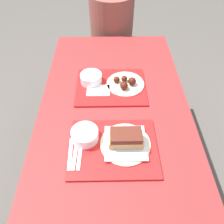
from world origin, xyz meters
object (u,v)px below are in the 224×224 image
wings_plate_far (125,83)px  bowl_coleslaw_near (85,135)px  tray_near (113,148)px  bowl_coleslaw_far (91,78)px  tray_far (111,87)px  person_seated_across (112,22)px  brisket_sandwich_plate (126,141)px

wings_plate_far → bowl_coleslaw_near: bearing=-119.1°
tray_near → bowl_coleslaw_far: 0.49m
bowl_coleslaw_near → bowl_coleslaw_far: (0.01, 0.42, 0.00)m
tray_near → tray_far: size_ratio=1.00×
bowl_coleslaw_near → bowl_coleslaw_far: same height
tray_near → person_seated_across: bearing=89.3°
tray_far → person_seated_across: (0.02, 0.82, 0.01)m
tray_far → person_seated_across: person_seated_across is taller
tray_near → bowl_coleslaw_near: (-0.14, 0.05, 0.04)m
bowl_coleslaw_far → person_seated_across: size_ratio=0.18×
bowl_coleslaw_near → brisket_sandwich_plate: bearing=-10.9°
person_seated_across → bowl_coleslaw_near: bearing=-97.1°
brisket_sandwich_plate → person_seated_across: bearing=92.0°
bowl_coleslaw_near → wings_plate_far: bowl_coleslaw_near is taller
bowl_coleslaw_far → wings_plate_far: size_ratio=0.57×
bowl_coleslaw_far → person_seated_across: (0.14, 0.78, -0.03)m
tray_near → bowl_coleslaw_near: bearing=159.2°
wings_plate_far → person_seated_across: 0.82m
tray_far → bowl_coleslaw_near: bowl_coleslaw_near is taller
tray_near → bowl_coleslaw_near: size_ratio=3.21×
brisket_sandwich_plate → bowl_coleslaw_far: bearing=111.6°
person_seated_across → tray_far: bearing=-91.5°
tray_far → brisket_sandwich_plate: brisket_sandwich_plate is taller
tray_near → bowl_coleslaw_far: size_ratio=3.21×
tray_near → person_seated_across: person_seated_across is taller
wings_plate_far → person_seated_across: (-0.07, 0.81, -0.01)m
tray_far → tray_near: bearing=-89.2°
wings_plate_far → brisket_sandwich_plate: bearing=-93.2°
bowl_coleslaw_far → brisket_sandwich_plate: bearing=-68.4°
tray_far → brisket_sandwich_plate: size_ratio=1.73×
wings_plate_far → bowl_coleslaw_far: bearing=171.3°
bowl_coleslaw_near → tray_near: bearing=-20.8°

